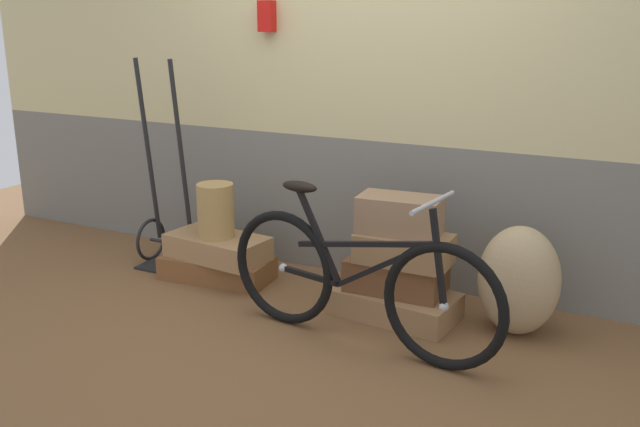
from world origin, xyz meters
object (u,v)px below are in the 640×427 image
suitcase_1 (218,247)px  suitcase_3 (396,275)px  wicker_basket (216,210)px  suitcase_0 (217,268)px  burlap_sack (519,281)px  bicycle (357,282)px  suitcase_2 (394,304)px  luggage_trolley (167,219)px  suitcase_4 (404,249)px  suitcase_5 (400,215)px

suitcase_1 → suitcase_3: suitcase_3 is taller
suitcase_1 → wicker_basket: bearing=-64.8°
suitcase_0 → suitcase_1: bearing=-34.1°
burlap_sack → bicycle: bearing=-144.5°
suitcase_2 → luggage_trolley: (-1.76, 0.11, 0.26)m
suitcase_0 → suitcase_3: size_ratio=1.32×
wicker_basket → luggage_trolley: (-0.50, 0.11, -0.15)m
suitcase_0 → suitcase_2: (1.28, -0.02, -0.00)m
wicker_basket → burlap_sack: size_ratio=0.57×
suitcase_1 → burlap_sack: (1.95, 0.09, 0.08)m
suitcase_1 → wicker_basket: size_ratio=1.89×
burlap_sack → bicycle: bicycle is taller
suitcase_0 → bicycle: bicycle is taller
wicker_basket → suitcase_1: bearing=109.3°
suitcase_1 → bicycle: bearing=-14.1°
burlap_sack → suitcase_2: bearing=-171.7°
suitcase_3 → luggage_trolley: 1.76m
suitcase_1 → suitcase_0: bearing=157.0°
suitcase_4 → wicker_basket: size_ratio=1.51×
suitcase_4 → suitcase_5: (-0.04, 0.02, 0.19)m
suitcase_0 → luggage_trolley: size_ratio=0.51×
suitcase_3 → suitcase_4: 0.19m
suitcase_0 → suitcase_4: 1.38m
burlap_sack → suitcase_0: bearing=-177.8°
suitcase_5 → wicker_basket: size_ratio=1.33×
suitcase_4 → luggage_trolley: size_ratio=0.37×
bicycle → suitcase_5: bearing=81.7°
suitcase_3 → burlap_sack: bearing=3.9°
suitcase_4 → suitcase_1: bearing=179.0°
suitcase_3 → luggage_trolley: (-1.75, 0.08, 0.09)m
suitcase_3 → bicycle: bearing=-98.0°
luggage_trolley → bicycle: bearing=-17.5°
suitcase_5 → luggage_trolley: luggage_trolley is taller
suitcase_5 → luggage_trolley: size_ratio=0.33×
suitcase_4 → burlap_sack: bearing=8.8°
wicker_basket → suitcase_2: bearing=-0.1°
suitcase_0 → suitcase_5: suitcase_5 is taller
suitcase_1 → suitcase_3: 1.26m
suitcase_2 → wicker_basket: size_ratio=2.05×
suitcase_2 → suitcase_4: 0.35m
suitcase_1 → burlap_sack: 1.96m
suitcase_0 → suitcase_2: same height
wicker_basket → bicycle: bicycle is taller
suitcase_3 → suitcase_4: suitcase_4 is taller
suitcase_1 → suitcase_4: suitcase_4 is taller
suitcase_2 → suitcase_4: (0.05, -0.00, 0.35)m
wicker_basket → suitcase_0: bearing=136.3°
suitcase_4 → bicycle: 0.44m
burlap_sack → suitcase_5: bearing=-173.0°
suitcase_1 → suitcase_4: (1.31, -0.02, 0.20)m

